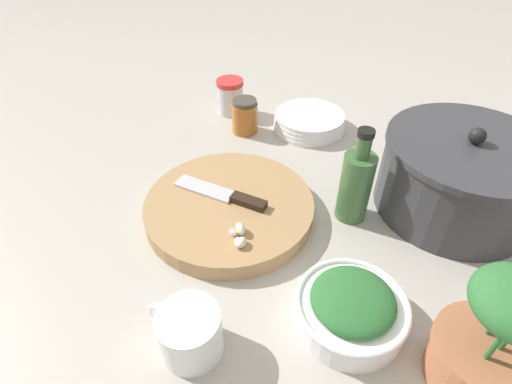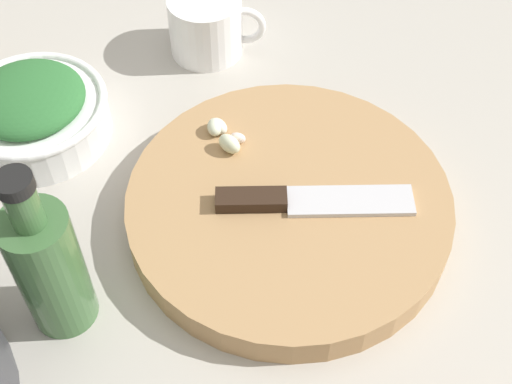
{
  "view_description": "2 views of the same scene",
  "coord_description": "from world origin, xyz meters",
  "px_view_note": "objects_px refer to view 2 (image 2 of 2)",
  "views": [
    {
      "loc": [
        0.54,
        0.12,
        0.51
      ],
      "look_at": [
        0.01,
        -0.04,
        0.05
      ],
      "focal_mm": 28.0,
      "sensor_mm": 36.0,
      "label": 1
    },
    {
      "loc": [
        -0.37,
        0.03,
        0.55
      ],
      "look_at": [
        0.04,
        -0.05,
        0.04
      ],
      "focal_mm": 50.0,
      "sensor_mm": 36.0,
      "label": 2
    }
  ],
  "objects_px": {
    "herb_bowl": "(32,111)",
    "oil_bottle": "(48,266)",
    "chef_knife": "(302,200)",
    "cutting_board": "(289,207)",
    "coffee_mug": "(207,25)",
    "garlic_cloves": "(224,135)"
  },
  "relations": [
    {
      "from": "herb_bowl",
      "to": "oil_bottle",
      "type": "distance_m",
      "value": 0.23
    },
    {
      "from": "coffee_mug",
      "to": "garlic_cloves",
      "type": "bearing_deg",
      "value": 177.14
    },
    {
      "from": "garlic_cloves",
      "to": "cutting_board",
      "type": "bearing_deg",
      "value": -149.76
    },
    {
      "from": "chef_knife",
      "to": "coffee_mug",
      "type": "distance_m",
      "value": 0.28
    },
    {
      "from": "chef_knife",
      "to": "coffee_mug",
      "type": "bearing_deg",
      "value": -160.0
    },
    {
      "from": "cutting_board",
      "to": "chef_knife",
      "type": "distance_m",
      "value": 0.03
    },
    {
      "from": "chef_knife",
      "to": "oil_bottle",
      "type": "xyz_separation_m",
      "value": [
        -0.05,
        0.22,
        0.04
      ]
    },
    {
      "from": "herb_bowl",
      "to": "chef_knife",
      "type": "bearing_deg",
      "value": -124.57
    },
    {
      "from": "cutting_board",
      "to": "chef_knife",
      "type": "height_order",
      "value": "chef_knife"
    },
    {
      "from": "cutting_board",
      "to": "coffee_mug",
      "type": "distance_m",
      "value": 0.27
    },
    {
      "from": "chef_knife",
      "to": "oil_bottle",
      "type": "bearing_deg",
      "value": -66.69
    },
    {
      "from": "cutting_board",
      "to": "coffee_mug",
      "type": "height_order",
      "value": "coffee_mug"
    },
    {
      "from": "cutting_board",
      "to": "oil_bottle",
      "type": "xyz_separation_m",
      "value": [
        -0.06,
        0.21,
        0.06
      ]
    },
    {
      "from": "chef_knife",
      "to": "herb_bowl",
      "type": "distance_m",
      "value": 0.3
    },
    {
      "from": "herb_bowl",
      "to": "oil_bottle",
      "type": "xyz_separation_m",
      "value": [
        -0.22,
        -0.02,
        0.04
      ]
    },
    {
      "from": "chef_knife",
      "to": "garlic_cloves",
      "type": "height_order",
      "value": "garlic_cloves"
    },
    {
      "from": "garlic_cloves",
      "to": "coffee_mug",
      "type": "relative_size",
      "value": 0.5
    },
    {
      "from": "herb_bowl",
      "to": "coffee_mug",
      "type": "distance_m",
      "value": 0.22
    },
    {
      "from": "cutting_board",
      "to": "herb_bowl",
      "type": "bearing_deg",
      "value": 55.94
    },
    {
      "from": "cutting_board",
      "to": "oil_bottle",
      "type": "bearing_deg",
      "value": 106.7
    },
    {
      "from": "garlic_cloves",
      "to": "herb_bowl",
      "type": "bearing_deg",
      "value": 67.64
    },
    {
      "from": "garlic_cloves",
      "to": "herb_bowl",
      "type": "distance_m",
      "value": 0.2
    }
  ]
}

